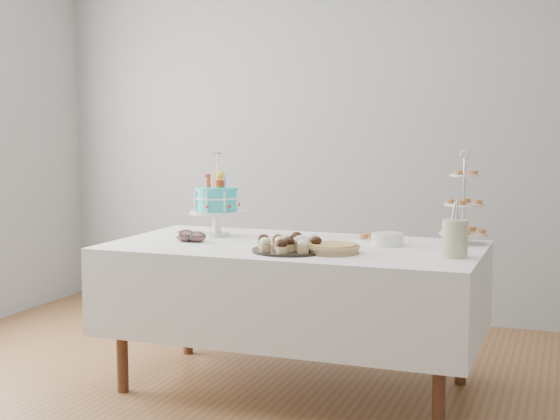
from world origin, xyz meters
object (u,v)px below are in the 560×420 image
at_px(pie, 332,248).
at_px(jam_bowl_a, 186,236).
at_px(birthday_cake, 217,213).
at_px(plate_stack, 387,239).
at_px(table, 294,287).
at_px(jam_bowl_b, 197,237).
at_px(pastry_plate, 377,237).
at_px(tiered_stand, 464,205).
at_px(cupcake_tray, 290,243).
at_px(utensil_pitcher, 455,237).

xyz_separation_m(pie, jam_bowl_a, (-0.84, 0.09, 0.01)).
distance_m(birthday_cake, plate_stack, 0.98).
bearing_deg(pie, table, 143.37).
distance_m(table, jam_bowl_b, 0.58).
height_order(birthday_cake, jam_bowl_a, birthday_cake).
bearing_deg(pastry_plate, tiered_stand, 6.32).
height_order(table, tiered_stand, tiered_stand).
height_order(table, pastry_plate, pastry_plate).
height_order(cupcake_tray, jam_bowl_a, cupcake_tray).
bearing_deg(tiered_stand, jam_bowl_b, -161.70).
height_order(pie, pastry_plate, pie).
xyz_separation_m(table, pie, (0.26, -0.20, 0.25)).
bearing_deg(jam_bowl_a, utensil_pitcher, -0.67).
relative_size(table, cupcake_tray, 5.17).
bearing_deg(jam_bowl_b, table, 10.55).
bearing_deg(birthday_cake, pie, -23.62).
xyz_separation_m(table, cupcake_tray, (0.06, -0.23, 0.27)).
bearing_deg(birthday_cake, plate_stack, -0.40).
distance_m(plate_stack, pastry_plate, 0.18).
height_order(pastry_plate, jam_bowl_a, jam_bowl_a).
xyz_separation_m(pastry_plate, utensil_pitcher, (0.47, -0.41, 0.08)).
height_order(pie, utensil_pitcher, utensil_pitcher).
bearing_deg(utensil_pitcher, pastry_plate, 158.24).
bearing_deg(pie, pastry_plate, 77.66).
relative_size(pastry_plate, utensil_pitcher, 0.90).
distance_m(table, tiered_stand, 0.99).
relative_size(birthday_cake, pastry_plate, 1.92).
relative_size(tiered_stand, jam_bowl_a, 4.46).
xyz_separation_m(birthday_cake, pie, (0.78, -0.35, -0.10)).
distance_m(birthday_cake, jam_bowl_b, 0.27).
bearing_deg(table, cupcake_tray, -76.16).
xyz_separation_m(cupcake_tray, plate_stack, (0.40, 0.37, -0.01)).
height_order(cupcake_tray, plate_stack, cupcake_tray).
height_order(plate_stack, jam_bowl_b, plate_stack).
distance_m(pastry_plate, jam_bowl_b, 0.97).
relative_size(birthday_cake, jam_bowl_a, 4.27).
bearing_deg(pie, birthday_cake, 155.97).
distance_m(pie, tiered_stand, 0.80).
distance_m(pie, pastry_plate, 0.50).
bearing_deg(jam_bowl_a, pie, -6.33).
bearing_deg(birthday_cake, pastry_plate, 9.68).
bearing_deg(table, jam_bowl_b, -169.45).
xyz_separation_m(plate_stack, jam_bowl_a, (-1.04, -0.24, -0.00)).
height_order(birthday_cake, tiered_stand, tiered_stand).
relative_size(plate_stack, utensil_pitcher, 0.61).
bearing_deg(table, pie, -36.63).
bearing_deg(pastry_plate, table, -141.43).
distance_m(table, cupcake_tray, 0.36).
xyz_separation_m(birthday_cake, jam_bowl_a, (-0.06, -0.25, -0.10)).
distance_m(tiered_stand, plate_stack, 0.45).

